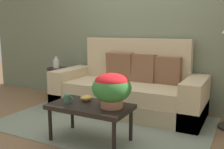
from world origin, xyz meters
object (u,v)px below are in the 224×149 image
Objects in this scene: table_vase at (56,63)px; snack_bowl at (86,98)px; coffee_table at (90,109)px; side_table at (58,78)px; potted_plant at (112,87)px; coffee_mug at (68,99)px; couch at (128,90)px.

snack_bowl is at bearing -39.70° from table_vase.
snack_bowl reaches higher than coffee_table.
side_table reaches higher than coffee_table.
potted_plant reaches higher than coffee_table.
coffee_table is 0.18m from snack_bowl.
coffee_table is at bearing -41.15° from snack_bowl.
potted_plant is 0.55m from coffee_mug.
coffee_table is at bearing -86.50° from couch.
side_table is 0.26m from table_vase.
table_vase reaches higher than side_table.
couch is 1.41m from side_table.
potted_plant is 3.35× the size of coffee_mug.
couch is 1.27m from potted_plant.
coffee_mug reaches higher than coffee_table.
side_table is at bearing 177.54° from couch.
coffee_table is 6.49× the size of snack_bowl.
coffee_table is 1.94m from side_table.
side_table is (-1.48, 1.26, 0.01)m from coffee_table.
side_table is at bearing 132.73° from coffee_mug.
table_vase is at bearing 140.18° from coffee_table.
table_vase reaches higher than coffee_mug.
potted_plant is at bearing 8.42° from coffee_mug.
side_table is at bearing 139.65° from snack_bowl.
coffee_mug reaches higher than snack_bowl.
couch is at bearing 93.50° from coffee_table.
table_vase is (-1.37, 1.14, 0.18)m from snack_bowl.
table_vase is at bearing 140.30° from snack_bowl.
coffee_table is at bearing -39.82° from table_vase.
couch is 1.28m from coffee_mug.
couch is at bearing 81.54° from coffee_mug.
potted_plant reaches higher than coffee_mug.
couch reaches higher than coffee_table.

